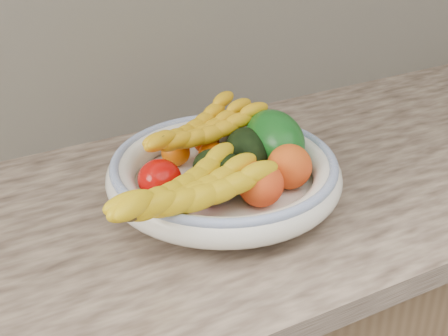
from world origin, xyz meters
TOP-DOWN VIEW (x-y plane):
  - fruit_bowl at (0.00, 1.66)m, footprint 0.39×0.39m
  - clementine_back_left at (-0.04, 1.76)m, footprint 0.06×0.06m
  - clementine_back_right at (0.02, 1.77)m, footprint 0.06×0.06m
  - clementine_back_mid at (0.01, 1.73)m, footprint 0.05×0.05m
  - tomato_left at (-0.11, 1.67)m, footprint 0.09×0.09m
  - tomato_near_left at (-0.06, 1.62)m, footprint 0.08×0.08m
  - avocado_center at (-0.01, 1.65)m, footprint 0.10×0.12m
  - avocado_right at (0.06, 1.69)m, footprint 0.10×0.13m
  - green_mango at (0.11, 1.68)m, footprint 0.13×0.15m
  - peach_front at (0.02, 1.58)m, footprint 0.09×0.09m
  - peach_right at (0.09, 1.60)m, footprint 0.08×0.08m
  - banana_bunch_back at (0.00, 1.74)m, footprint 0.29×0.19m
  - banana_bunch_front at (-0.10, 1.57)m, footprint 0.33×0.21m

SIDE VIEW (x-z plane):
  - fruit_bowl at x=0.00m, z-range 0.91..0.99m
  - clementine_back_left at x=-0.04m, z-range 0.93..0.98m
  - clementine_back_right at x=0.02m, z-range 0.93..0.98m
  - clementine_back_mid at x=0.01m, z-range 0.93..0.98m
  - tomato_left at x=-0.11m, z-range 0.93..0.99m
  - tomato_near_left at x=-0.06m, z-range 0.93..0.99m
  - avocado_center at x=-0.01m, z-range 0.93..1.00m
  - avocado_right at x=0.06m, z-range 0.93..1.00m
  - peach_front at x=0.02m, z-range 0.93..1.00m
  - peach_right at x=0.09m, z-range 0.93..1.01m
  - green_mango at x=0.11m, z-range 0.91..1.04m
  - banana_bunch_front at x=-0.10m, z-range 0.94..1.02m
  - banana_bunch_back at x=0.00m, z-range 0.95..1.03m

